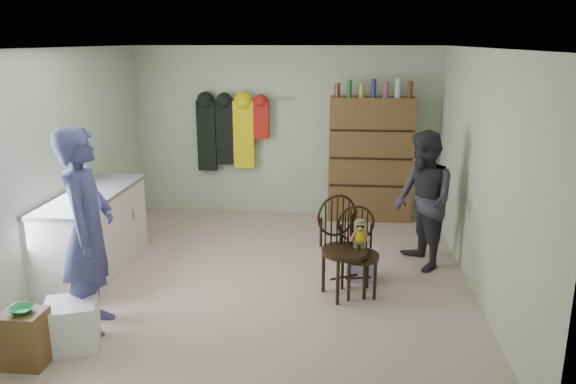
# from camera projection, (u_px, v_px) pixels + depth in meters

# --- Properties ---
(ground_plane) EXTENTS (5.00, 5.00, 0.00)m
(ground_plane) POSITION_uv_depth(u_px,v_px,m) (264.00, 278.00, 6.29)
(ground_plane) COLOR #C1AD9C
(ground_plane) RESTS_ON ground
(room_walls) EXTENTS (5.00, 5.00, 5.00)m
(room_walls) POSITION_uv_depth(u_px,v_px,m) (269.00, 131.00, 6.38)
(room_walls) COLOR beige
(room_walls) RESTS_ON ground
(counter) EXTENTS (0.64, 1.86, 0.94)m
(counter) POSITION_uv_depth(u_px,v_px,m) (93.00, 232.00, 6.35)
(counter) COLOR silver
(counter) RESTS_ON ground
(stool) EXTENTS (0.33, 0.28, 0.47)m
(stool) POSITION_uv_depth(u_px,v_px,m) (26.00, 339.00, 4.55)
(stool) COLOR brown
(stool) RESTS_ON ground
(bowl) EXTENTS (0.19, 0.19, 0.05)m
(bowl) POSITION_uv_depth(u_px,v_px,m) (22.00, 310.00, 4.48)
(bowl) COLOR green
(bowl) RESTS_ON stool
(plastic_tub) EXTENTS (0.54, 0.53, 0.41)m
(plastic_tub) POSITION_uv_depth(u_px,v_px,m) (72.00, 324.00, 4.84)
(plastic_tub) COLOR white
(plastic_tub) RESTS_ON ground
(chair_front) EXTENTS (0.49, 0.49, 0.92)m
(chair_front) POSITION_uv_depth(u_px,v_px,m) (358.00, 245.00, 5.79)
(chair_front) COLOR black
(chair_front) RESTS_ON ground
(chair_far) EXTENTS (0.63, 0.63, 1.05)m
(chair_far) POSITION_uv_depth(u_px,v_px,m) (342.00, 243.00, 5.76)
(chair_far) COLOR black
(chair_far) RESTS_ON ground
(striped_bag) EXTENTS (0.35, 0.28, 0.35)m
(striped_bag) POSITION_uv_depth(u_px,v_px,m) (362.00, 264.00, 6.20)
(striped_bag) COLOR pink
(striped_bag) RESTS_ON ground
(person_left) EXTENTS (0.56, 0.75, 1.88)m
(person_left) POSITION_uv_depth(u_px,v_px,m) (88.00, 231.00, 4.98)
(person_left) COLOR #43437A
(person_left) RESTS_ON ground
(person_right) EXTENTS (0.81, 0.92, 1.60)m
(person_right) POSITION_uv_depth(u_px,v_px,m) (423.00, 201.00, 6.41)
(person_right) COLOR #2D2B33
(person_right) RESTS_ON ground
(dresser) EXTENTS (1.20, 0.39, 2.07)m
(dresser) POSITION_uv_depth(u_px,v_px,m) (370.00, 159.00, 8.14)
(dresser) COLOR brown
(dresser) RESTS_ON ground
(coat_rack) EXTENTS (1.42, 0.12, 1.09)m
(coat_rack) POSITION_uv_depth(u_px,v_px,m) (230.00, 132.00, 8.32)
(coat_rack) COLOR #99999E
(coat_rack) RESTS_ON ground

